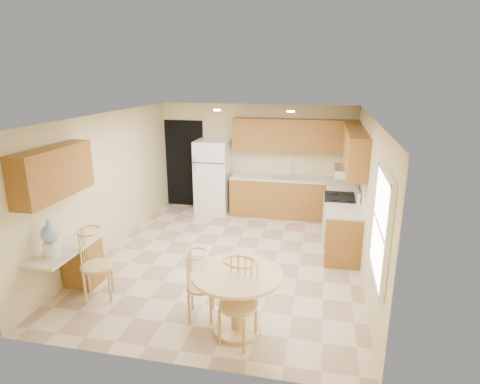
% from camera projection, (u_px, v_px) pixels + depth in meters
% --- Properties ---
extents(floor, '(5.50, 5.50, 0.00)m').
position_uv_depth(floor, '(229.00, 258.00, 7.12)').
color(floor, beige).
rests_on(floor, ground).
extents(ceiling, '(4.50, 5.50, 0.02)m').
position_uv_depth(ceiling, '(228.00, 116.00, 6.41)').
color(ceiling, white).
rests_on(ceiling, wall_back).
extents(wall_back, '(4.50, 0.02, 2.50)m').
position_uv_depth(wall_back, '(256.00, 159.00, 9.34)').
color(wall_back, beige).
rests_on(wall_back, floor).
extents(wall_front, '(4.50, 0.02, 2.50)m').
position_uv_depth(wall_front, '(167.00, 264.00, 4.18)').
color(wall_front, beige).
rests_on(wall_front, floor).
extents(wall_left, '(0.02, 5.50, 2.50)m').
position_uv_depth(wall_left, '(107.00, 184.00, 7.21)').
color(wall_left, beige).
rests_on(wall_left, floor).
extents(wall_right, '(0.02, 5.50, 2.50)m').
position_uv_depth(wall_right, '(367.00, 199.00, 6.32)').
color(wall_right, beige).
rests_on(wall_right, floor).
extents(doorway, '(0.90, 0.02, 2.10)m').
position_uv_depth(doorway, '(185.00, 164.00, 9.73)').
color(doorway, black).
rests_on(doorway, floor).
extents(base_cab_back, '(2.75, 0.60, 0.87)m').
position_uv_depth(base_cab_back, '(291.00, 198.00, 9.12)').
color(base_cab_back, '#9D6628').
rests_on(base_cab_back, floor).
extents(counter_back, '(2.75, 0.63, 0.04)m').
position_uv_depth(counter_back, '(292.00, 179.00, 8.99)').
color(counter_back, beige).
rests_on(counter_back, base_cab_back).
extents(base_cab_right_a, '(0.60, 0.59, 0.87)m').
position_uv_depth(base_cab_right_a, '(340.00, 209.00, 8.35)').
color(base_cab_right_a, '#9D6628').
rests_on(base_cab_right_a, floor).
extents(counter_right_a, '(0.63, 0.59, 0.04)m').
position_uv_depth(counter_right_a, '(342.00, 188.00, 8.22)').
color(counter_right_a, beige).
rests_on(counter_right_a, base_cab_right_a).
extents(base_cab_right_b, '(0.60, 0.80, 0.87)m').
position_uv_depth(base_cab_right_b, '(343.00, 236.00, 6.98)').
color(base_cab_right_b, '#9D6628').
rests_on(base_cab_right_b, floor).
extents(counter_right_b, '(0.63, 0.80, 0.04)m').
position_uv_depth(counter_right_b, '(345.00, 211.00, 6.85)').
color(counter_right_b, beige).
rests_on(counter_right_b, base_cab_right_b).
extents(upper_cab_back, '(2.75, 0.33, 0.70)m').
position_uv_depth(upper_cab_back, '(294.00, 135.00, 8.84)').
color(upper_cab_back, '#9D6628').
rests_on(upper_cab_back, wall_back).
extents(upper_cab_right, '(0.33, 2.42, 0.70)m').
position_uv_depth(upper_cab_right, '(354.00, 148.00, 7.31)').
color(upper_cab_right, '#9D6628').
rests_on(upper_cab_right, wall_right).
extents(upper_cab_left, '(0.33, 1.40, 0.70)m').
position_uv_depth(upper_cab_left, '(53.00, 173.00, 5.51)').
color(upper_cab_left, '#9D6628').
rests_on(upper_cab_left, wall_left).
extents(sink, '(0.78, 0.44, 0.01)m').
position_uv_depth(sink, '(291.00, 178.00, 8.99)').
color(sink, silver).
rests_on(sink, counter_back).
extents(range_hood, '(0.50, 0.76, 0.14)m').
position_uv_depth(range_hood, '(348.00, 171.00, 7.42)').
color(range_hood, silver).
rests_on(range_hood, upper_cab_right).
extents(desk_pedestal, '(0.48, 0.42, 0.72)m').
position_uv_depth(desk_pedestal, '(83.00, 262.00, 6.18)').
color(desk_pedestal, '#9D6628').
rests_on(desk_pedestal, floor).
extents(desk_top, '(0.50, 1.20, 0.04)m').
position_uv_depth(desk_top, '(64.00, 249.00, 5.71)').
color(desk_top, beige).
rests_on(desk_top, desk_pedestal).
extents(window, '(0.06, 1.12, 1.30)m').
position_uv_depth(window, '(382.00, 227.00, 4.51)').
color(window, white).
rests_on(window, wall_right).
extents(can_light_a, '(0.14, 0.14, 0.02)m').
position_uv_depth(can_light_a, '(217.00, 110.00, 7.64)').
color(can_light_a, white).
rests_on(can_light_a, ceiling).
extents(can_light_b, '(0.14, 0.14, 0.02)m').
position_uv_depth(can_light_b, '(291.00, 112.00, 7.36)').
color(can_light_b, white).
rests_on(can_light_b, ceiling).
extents(refrigerator, '(0.75, 0.73, 1.70)m').
position_uv_depth(refrigerator, '(213.00, 177.00, 9.32)').
color(refrigerator, white).
rests_on(refrigerator, floor).
extents(stove, '(0.65, 0.76, 1.09)m').
position_uv_depth(stove, '(340.00, 219.00, 7.71)').
color(stove, white).
rests_on(stove, floor).
extents(dining_table, '(1.12, 1.12, 0.83)m').
position_uv_depth(dining_table, '(237.00, 294.00, 4.95)').
color(dining_table, tan).
rests_on(dining_table, floor).
extents(chair_table_a, '(0.41, 0.53, 0.92)m').
position_uv_depth(chair_table_a, '(198.00, 282.00, 5.21)').
color(chair_table_a, tan).
rests_on(chair_table_a, floor).
extents(chair_table_b, '(0.46, 0.49, 1.04)m').
position_uv_depth(chair_table_b, '(236.00, 300.00, 4.65)').
color(chair_table_b, tan).
rests_on(chair_table_b, floor).
extents(chair_desk, '(0.47, 0.60, 1.06)m').
position_uv_depth(chair_desk, '(92.00, 260.00, 5.61)').
color(chair_desk, tan).
rests_on(chair_desk, floor).
extents(water_crock, '(0.25, 0.25, 0.52)m').
position_uv_depth(water_crock, '(51.00, 240.00, 5.41)').
color(water_crock, white).
rests_on(water_crock, desk_top).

